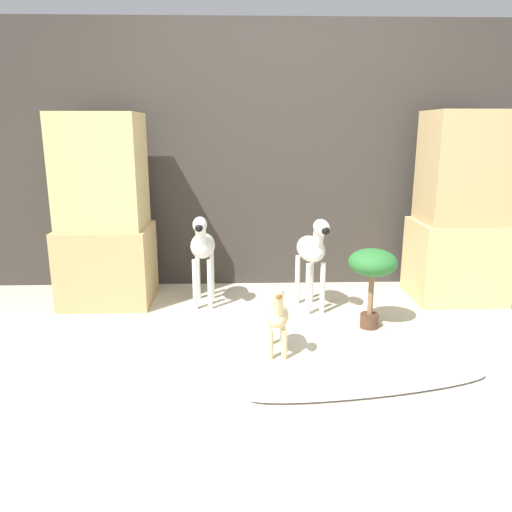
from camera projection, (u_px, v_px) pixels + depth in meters
ground_plane at (299, 361)px, 2.96m from camera, size 14.00×14.00×0.00m
wall_back at (280, 158)px, 4.23m from camera, size 6.40×0.08×2.20m
rock_pillar_left at (104, 216)px, 3.82m from camera, size 0.68×0.57×1.46m
rock_pillar_right at (460, 214)px, 3.91m from camera, size 0.68×0.57×1.47m
zebra_right at (312, 250)px, 3.69m from camera, size 0.26×0.50×0.73m
zebra_left at (202, 247)px, 3.79m from camera, size 0.19×0.49×0.73m
giraffe_figurine at (277, 315)px, 3.00m from camera, size 0.15×0.39×0.48m
potted_palm_front at (372, 267)px, 3.36m from camera, size 0.33×0.33×0.56m
surfboard at (371, 386)px, 2.64m from camera, size 1.36×0.44×0.08m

